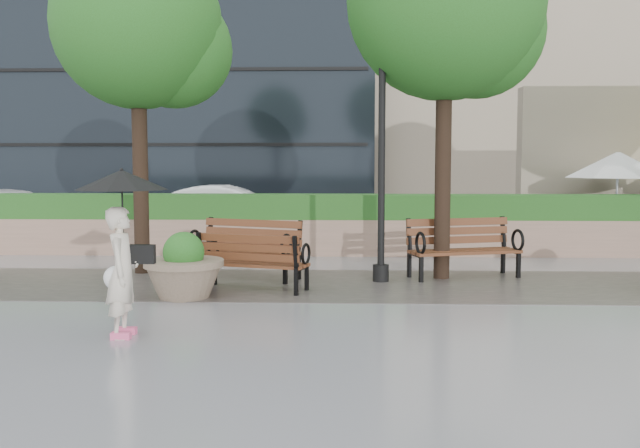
{
  "coord_description": "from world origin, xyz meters",
  "views": [
    {
      "loc": [
        -0.0,
        -8.89,
        2.07
      ],
      "look_at": [
        -0.42,
        2.23,
        1.1
      ],
      "focal_mm": 40.0,
      "sensor_mm": 36.0,
      "label": 1
    }
  ],
  "objects_px": {
    "car_left": "(13,214)",
    "car_right": "(230,213)",
    "bench_2": "(253,273)",
    "pedestrian": "(122,236)",
    "bench_3": "(464,261)",
    "planter_left": "(184,272)",
    "lamppost": "(382,169)",
    "bench_1": "(246,262)"
  },
  "relations": [
    {
      "from": "car_left",
      "to": "car_right",
      "type": "relative_size",
      "value": 1.04
    },
    {
      "from": "bench_2",
      "to": "pedestrian",
      "type": "bearing_deg",
      "value": 86.12
    },
    {
      "from": "bench_3",
      "to": "planter_left",
      "type": "distance_m",
      "value": 5.01
    },
    {
      "from": "car_right",
      "to": "pedestrian",
      "type": "xyz_separation_m",
      "value": [
        0.44,
        -10.41,
        0.48
      ]
    },
    {
      "from": "bench_3",
      "to": "lamppost",
      "type": "bearing_deg",
      "value": -179.74
    },
    {
      "from": "bench_1",
      "to": "car_left",
      "type": "xyz_separation_m",
      "value": [
        -7.23,
        6.39,
        0.36
      ]
    },
    {
      "from": "lamppost",
      "to": "pedestrian",
      "type": "distance_m",
      "value": 5.19
    },
    {
      "from": "lamppost",
      "to": "car_left",
      "type": "relative_size",
      "value": 0.97
    },
    {
      "from": "bench_3",
      "to": "planter_left",
      "type": "relative_size",
      "value": 1.73
    },
    {
      "from": "bench_1",
      "to": "lamppost",
      "type": "bearing_deg",
      "value": 16.01
    },
    {
      "from": "bench_3",
      "to": "car_left",
      "type": "distance_m",
      "value": 12.71
    },
    {
      "from": "planter_left",
      "to": "lamppost",
      "type": "bearing_deg",
      "value": 27.46
    },
    {
      "from": "bench_2",
      "to": "planter_left",
      "type": "height_order",
      "value": "planter_left"
    },
    {
      "from": "car_right",
      "to": "pedestrian",
      "type": "distance_m",
      "value": 10.43
    },
    {
      "from": "bench_3",
      "to": "pedestrian",
      "type": "xyz_separation_m",
      "value": [
        -4.74,
        -4.44,
        0.89
      ]
    },
    {
      "from": "bench_2",
      "to": "lamppost",
      "type": "xyz_separation_m",
      "value": [
        2.1,
        0.92,
        1.68
      ]
    },
    {
      "from": "planter_left",
      "to": "lamppost",
      "type": "height_order",
      "value": "lamppost"
    },
    {
      "from": "bench_1",
      "to": "bench_2",
      "type": "xyz_separation_m",
      "value": [
        0.29,
        -1.14,
        -0.03
      ]
    },
    {
      "from": "bench_2",
      "to": "car_right",
      "type": "bearing_deg",
      "value": -61.14
    },
    {
      "from": "lamppost",
      "to": "pedestrian",
      "type": "bearing_deg",
      "value": -129.19
    },
    {
      "from": "bench_1",
      "to": "car_right",
      "type": "xyz_separation_m",
      "value": [
        -1.3,
        6.2,
        0.42
      ]
    },
    {
      "from": "bench_1",
      "to": "bench_3",
      "type": "bearing_deg",
      "value": 24.88
    },
    {
      "from": "bench_1",
      "to": "pedestrian",
      "type": "xyz_separation_m",
      "value": [
        -0.86,
        -4.2,
        0.89
      ]
    },
    {
      "from": "planter_left",
      "to": "pedestrian",
      "type": "bearing_deg",
      "value": -94.18
    },
    {
      "from": "bench_3",
      "to": "bench_2",
      "type": "bearing_deg",
      "value": -175.84
    },
    {
      "from": "bench_3",
      "to": "car_left",
      "type": "bearing_deg",
      "value": 134.18
    },
    {
      "from": "car_left",
      "to": "lamppost",
      "type": "bearing_deg",
      "value": -111.91
    },
    {
      "from": "planter_left",
      "to": "car_right",
      "type": "bearing_deg",
      "value": 94.38
    },
    {
      "from": "planter_left",
      "to": "car_left",
      "type": "xyz_separation_m",
      "value": [
        -6.54,
        8.21,
        0.27
      ]
    },
    {
      "from": "bench_1",
      "to": "car_right",
      "type": "height_order",
      "value": "car_right"
    },
    {
      "from": "bench_2",
      "to": "bench_3",
      "type": "distance_m",
      "value": 3.85
    },
    {
      "from": "bench_2",
      "to": "lamppost",
      "type": "distance_m",
      "value": 2.84
    },
    {
      "from": "bench_2",
      "to": "bench_3",
      "type": "bearing_deg",
      "value": -142.35
    },
    {
      "from": "bench_1",
      "to": "planter_left",
      "type": "bearing_deg",
      "value": -89.28
    },
    {
      "from": "bench_2",
      "to": "car_left",
      "type": "bearing_deg",
      "value": -28.41
    },
    {
      "from": "bench_2",
      "to": "car_left",
      "type": "relative_size",
      "value": 0.4
    },
    {
      "from": "planter_left",
      "to": "bench_2",
      "type": "bearing_deg",
      "value": 34.83
    },
    {
      "from": "planter_left",
      "to": "car_left",
      "type": "relative_size",
      "value": 0.26
    },
    {
      "from": "bench_1",
      "to": "pedestrian",
      "type": "distance_m",
      "value": 4.38
    },
    {
      "from": "planter_left",
      "to": "car_left",
      "type": "distance_m",
      "value": 10.5
    },
    {
      "from": "planter_left",
      "to": "car_right",
      "type": "xyz_separation_m",
      "value": [
        -0.61,
        8.02,
        0.33
      ]
    },
    {
      "from": "bench_2",
      "to": "bench_3",
      "type": "xyz_separation_m",
      "value": [
        3.59,
        1.38,
        0.04
      ]
    }
  ]
}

